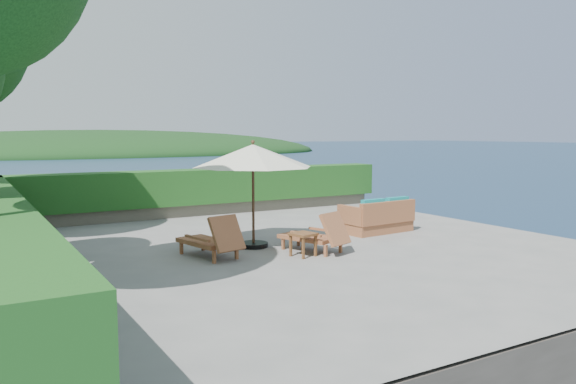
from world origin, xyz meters
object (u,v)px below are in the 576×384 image
patio_umbrella (253,157)px  lounge_left (212,239)px  wicker_loveseat (378,219)px  side_table (303,237)px  lounge_right (317,235)px

patio_umbrella → lounge_left: 2.01m
wicker_loveseat → side_table: bearing=-160.2°
lounge_left → wicker_loveseat: bearing=-5.2°
side_table → wicker_loveseat: (3.01, 1.39, -0.05)m
lounge_left → side_table: lounge_left is taller
patio_umbrella → wicker_loveseat: 3.79m
lounge_left → lounge_right: lounge_left is taller
patio_umbrella → wicker_loveseat: (3.44, 0.07, -1.59)m
side_table → lounge_right: bearing=24.7°
side_table → wicker_loveseat: bearing=24.7°
lounge_right → wicker_loveseat: wicker_loveseat is taller
lounge_right → lounge_left: bearing=144.6°
patio_umbrella → side_table: bearing=-71.9°
lounge_left → patio_umbrella: bearing=11.8°
patio_umbrella → lounge_right: (0.89, -1.10, -1.57)m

